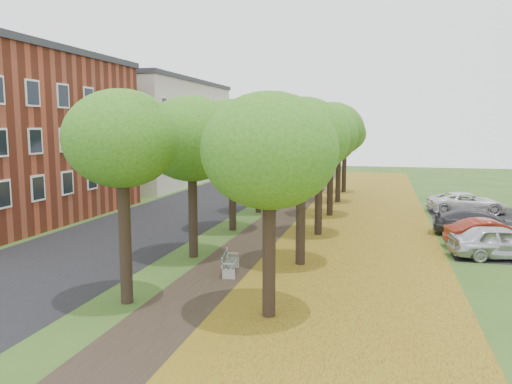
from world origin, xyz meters
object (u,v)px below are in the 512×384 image
Objects in this scene: bench at (229,263)px; car_grey at (481,223)px; car_silver at (501,242)px; car_red at (492,234)px; car_white at (467,203)px.

bench is 0.37× the size of car_grey.
car_silver is at bearing -172.59° from car_grey.
car_grey is (0.00, 2.75, 0.01)m from car_red.
car_grey reaches higher than car_red.
bench is 0.41× the size of car_silver.
car_silver is at bearing -75.57° from bench.
car_red is at bearing -11.24° from car_silver.
car_silver is at bearing 167.66° from car_red.
bench is 0.42× the size of car_red.
car_silver reaches higher than bench.
car_silver is 0.89× the size of car_grey.
car_red is 0.84× the size of car_white.
car_red is (10.90, 6.93, 0.27)m from bench.
car_red is 2.75m from car_grey.
car_grey is at bearing 168.26° from car_white.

